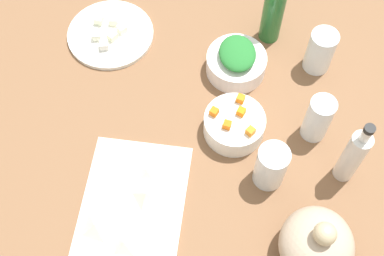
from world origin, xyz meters
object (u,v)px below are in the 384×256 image
Objects in this scene: plate_tofu at (111,34)px; drinking_glass_0 at (320,51)px; cutting_board at (132,209)px; bowl_greens at (236,64)px; teapot at (317,245)px; bowl_carrots at (234,125)px; bottle_0 at (275,5)px; bottle_1 at (353,156)px; drinking_glass_1 at (271,166)px; drinking_glass_2 at (318,119)px.

drinking_glass_0 reaches higher than plate_tofu.
bowl_greens is (-41.89, 19.62, 2.31)cm from cutting_board.
plate_tofu is 1.51× the size of bowl_greens.
bowl_carrots is at bearing -144.97° from teapot.
bowl_greens is 21.70cm from drinking_glass_0.
drinking_glass_0 is (2.36, 56.06, 5.54)cm from plate_tofu.
bottle_0 is at bearing 167.83° from bowl_carrots.
bowl_carrots is at bearing -106.28° from bottle_1.
plate_tofu is at bearing -117.59° from bottle_1.
cutting_board is 2.71× the size of drinking_glass_1.
bowl_greens is 0.85× the size of teapot.
bottle_1 is (7.81, 26.74, 6.33)cm from bowl_carrots.
bowl_greens is (6.84, 35.08, 2.21)cm from plate_tofu.
teapot is 19.90cm from drinking_glass_1.
bowl_carrots reaches higher than plate_tofu.
bottle_0 is (-31.05, 6.69, 9.34)cm from bowl_carrots.
bottle_1 is at bearing 62.41° from plate_tofu.
teapot is 0.83× the size of bottle_1.
bottle_0 is (-54.62, 27.57, 11.80)cm from cutting_board.
plate_tofu is 1.28× the size of teapot.
bottle_0 is 1.29× the size of bottle_1.
teapot reaches higher than bowl_greens.
drinking_glass_2 is (-2.33, 19.43, 3.72)cm from bowl_carrots.
plate_tofu is 60.55cm from drinking_glass_2.
bowl_carrots is 1.21× the size of drinking_glass_0.
bowl_greens is at bearing -155.68° from teapot.
bowl_greens is 1.05× the size of bowl_carrots.
bowl_carrots is 19.92cm from drinking_glass_2.
bottle_0 reaches higher than bowl_greens.
cutting_board is 51.12cm from plate_tofu.
drinking_glass_2 is (15.98, 20.68, 3.87)cm from bowl_greens.
drinking_glass_1 is (42.39, 2.52, -6.07)cm from bottle_0.
bowl_carrots is 0.52× the size of bottle_0.
bowl_carrots is (-23.58, 20.87, 2.46)cm from cutting_board.
cutting_board is 50.91cm from bottle_1.
bottle_1 reaches higher than drinking_glass_2.
plate_tofu is at bearing -124.69° from bowl_carrots.
teapot is at bearing 12.45° from bottle_0.
teapot reaches higher than drinking_glass_0.
cutting_board is at bearing -26.78° from bottle_0.
drinking_glass_1 reaches higher than bowl_greens.
bottle_1 is at bearing 73.72° from bowl_carrots.
bowl_carrots is 0.81× the size of teapot.
bottle_1 is at bearing 46.97° from bowl_greens.
bowl_carrots is at bearing -83.15° from drinking_glass_2.
drinking_glass_2 reaches higher than cutting_board.
bowl_greens is 0.70× the size of bottle_1.
bottle_0 is (-5.90, 43.03, 11.70)cm from plate_tofu.
bottle_0 is at bearing -176.60° from drinking_glass_1.
cutting_board is at bearing -41.21° from drinking_glass_0.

